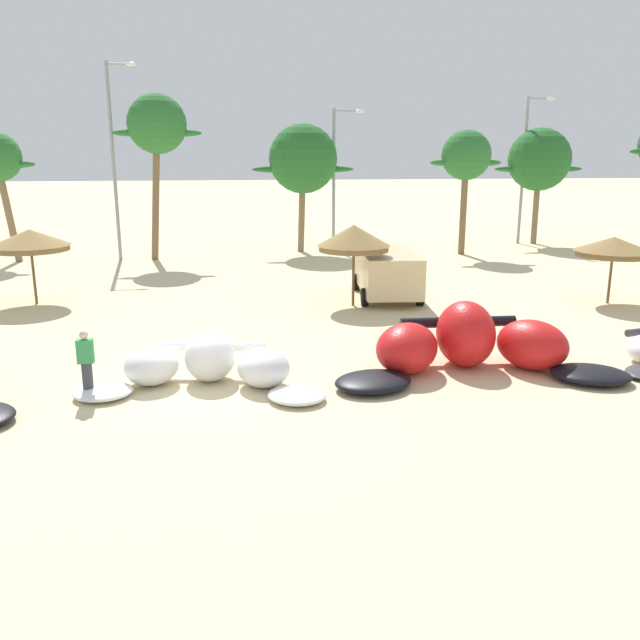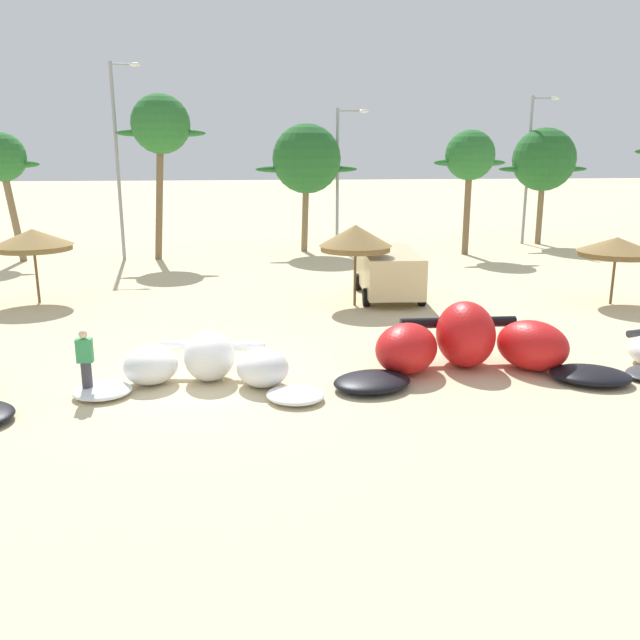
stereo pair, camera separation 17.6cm
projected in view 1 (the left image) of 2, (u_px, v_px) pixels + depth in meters
ground_plane at (205, 383)px, 16.26m from camera, size 260.00×260.00×0.00m
kite_left at (207, 366)px, 16.02m from camera, size 6.14×3.41×1.26m
kite_left_of_center at (470, 346)px, 17.08m from camera, size 7.84×3.74×1.75m
beach_umbrella_middle at (30, 240)px, 24.33m from camera, size 2.90×2.90×2.81m
beach_umbrella_near_palms at (354, 238)px, 24.01m from camera, size 2.69×2.69×3.01m
beach_umbrella_outermost at (614, 247)px, 24.43m from camera, size 2.82×2.82×2.53m
parked_van at (386, 269)px, 25.87m from camera, size 2.64×5.11×1.84m
person_near_kites at (86, 364)px, 15.10m from camera, size 0.36×0.24×1.62m
palm_left_of_gap at (157, 126)px, 33.72m from camera, size 4.56×3.04×8.54m
palm_center_left at (303, 159)px, 36.99m from camera, size 5.81×3.87×7.19m
palm_center_right at (466, 157)px, 35.89m from camera, size 4.07×2.72×6.81m
palm_right_of_gap at (539, 160)px, 40.29m from camera, size 5.71×3.81×7.09m
lamppost_west_center at (115, 153)px, 33.90m from camera, size 1.57×0.24×10.04m
lamppost_east_center at (337, 171)px, 37.99m from camera, size 1.86×0.24×8.03m
lamppost_east at (526, 163)px, 40.44m from camera, size 1.78×0.24×8.92m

